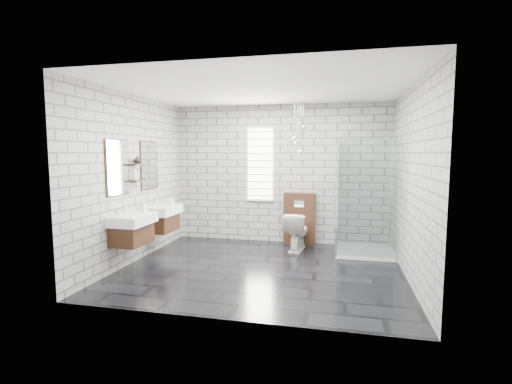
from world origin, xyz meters
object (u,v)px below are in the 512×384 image
(shower_enclosure, at_px, (359,226))
(toilet, at_px, (297,231))
(vanity_right, at_px, (160,211))
(vanity_left, at_px, (130,221))
(cistern_panel, at_px, (300,218))

(shower_enclosure, bearing_deg, toilet, 176.70)
(vanity_right, height_order, toilet, vanity_right)
(vanity_right, xyz_separation_m, toilet, (2.31, 0.77, -0.41))
(toilet, bearing_deg, vanity_left, 43.09)
(vanity_left, relative_size, cistern_panel, 1.57)
(vanity_left, xyz_separation_m, toilet, (2.31, 1.73, -0.41))
(vanity_right, bearing_deg, toilet, 18.53)
(vanity_right, bearing_deg, cistern_panel, 28.00)
(toilet, bearing_deg, shower_enclosure, -176.99)
(vanity_right, relative_size, cistern_panel, 1.57)
(vanity_right, bearing_deg, vanity_left, -90.00)
(vanity_right, height_order, cistern_panel, vanity_right)
(vanity_right, xyz_separation_m, cistern_panel, (2.31, 1.23, -0.26))
(toilet, bearing_deg, vanity_right, 24.85)
(cistern_panel, distance_m, shower_enclosure, 1.21)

